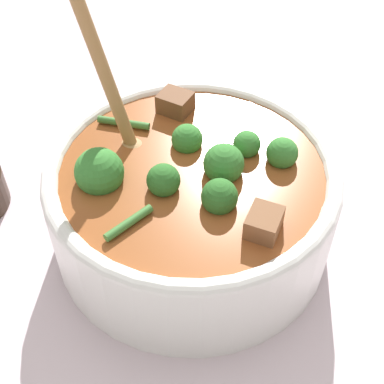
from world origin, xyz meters
The scene contains 2 objects.
ground_plane centered at (0.00, 0.00, 0.00)m, with size 4.00×4.00×0.00m, color silver.
stew_bowl centered at (0.00, 0.00, 0.06)m, with size 0.27×0.27×0.32m.
Camera 1 is at (-0.11, 0.33, 0.42)m, focal length 50.00 mm.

